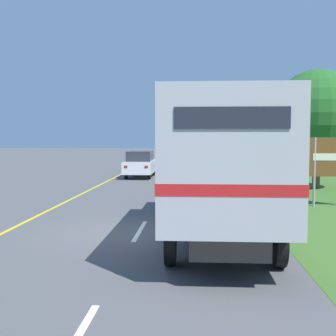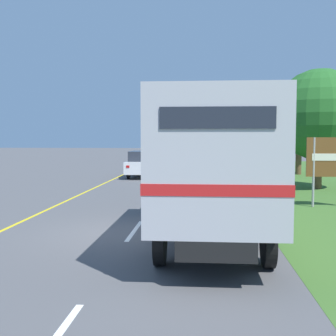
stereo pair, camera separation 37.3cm
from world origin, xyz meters
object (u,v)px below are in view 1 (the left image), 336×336
object	(u,v)px
roadside_tree_near	(318,115)
delineator_post	(266,196)
lead_car_grey_ahead	(195,156)
highway_sign	(333,159)
lead_car_white	(140,164)
roadside_tree_mid	(296,122)
horse_trailer_truck	(218,162)

from	to	relation	value
roadside_tree_near	delineator_post	bearing A→B (deg)	-118.51
lead_car_grey_ahead	highway_sign	distance (m)	21.58
highway_sign	roadside_tree_near	world-z (taller)	roadside_tree_near
lead_car_white	delineator_post	world-z (taller)	lead_car_white
lead_car_white	roadside_tree_mid	world-z (taller)	roadside_tree_mid
lead_car_white	lead_car_grey_ahead	bearing A→B (deg)	68.80
highway_sign	roadside_tree_near	distance (m)	6.26
highway_sign	roadside_tree_near	bearing A→B (deg)	79.70
lead_car_white	highway_sign	bearing A→B (deg)	-52.80
lead_car_white	roadside_tree_mid	distance (m)	11.55
horse_trailer_truck	roadside_tree_near	xyz separation A→B (m)	(5.68, 11.03, 1.80)
lead_car_white	delineator_post	xyz separation A→B (m)	(6.16, -12.47, -0.39)
lead_car_grey_ahead	lead_car_white	bearing A→B (deg)	-111.20
roadside_tree_mid	roadside_tree_near	bearing A→B (deg)	-96.34
lead_car_grey_ahead	delineator_post	distance (m)	22.01
horse_trailer_truck	lead_car_grey_ahead	distance (m)	26.15
horse_trailer_truck	lead_car_white	xyz separation A→B (m)	(-4.16, 16.73, -1.08)
roadside_tree_near	delineator_post	world-z (taller)	roadside_tree_near
horse_trailer_truck	roadside_tree_mid	bearing A→B (deg)	71.37
roadside_tree_mid	delineator_post	world-z (taller)	roadside_tree_mid
horse_trailer_truck	delineator_post	distance (m)	4.94
highway_sign	delineator_post	distance (m)	3.06
highway_sign	roadside_tree_near	size ratio (longest dim) A/B	0.49
lead_car_grey_ahead	roadside_tree_mid	distance (m)	10.00
lead_car_white	delineator_post	size ratio (longest dim) A/B	4.75
horse_trailer_truck	lead_car_white	distance (m)	17.28
lead_car_grey_ahead	delineator_post	bearing A→B (deg)	-83.42
highway_sign	horse_trailer_truck	bearing A→B (deg)	-131.71
horse_trailer_truck	highway_sign	world-z (taller)	horse_trailer_truck
lead_car_white	highway_sign	distance (m)	14.54
roadside_tree_near	delineator_post	xyz separation A→B (m)	(-3.67, -6.77, -3.27)
lead_car_grey_ahead	roadside_tree_near	distance (m)	16.55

